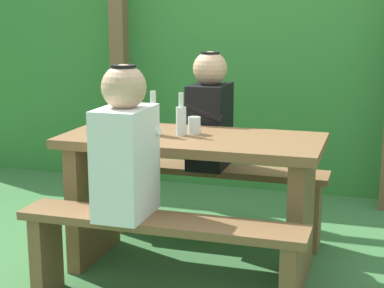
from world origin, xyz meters
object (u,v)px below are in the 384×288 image
at_px(person_black_coat, 210,115).
at_px(cell_phone, 137,135).
at_px(bench_far, 216,188).
at_px(bottle_left, 181,119).
at_px(drinking_glass, 194,125).
at_px(bottle_right, 153,118).
at_px(picnic_table, 192,180).
at_px(bench_near, 160,245).
at_px(person_white_shirt, 126,147).

xyz_separation_m(person_black_coat, cell_phone, (-0.24, -0.60, -0.03)).
xyz_separation_m(bench_far, bottle_left, (-0.06, -0.50, 0.52)).
xyz_separation_m(drinking_glass, bottle_right, (-0.21, -0.09, 0.05)).
bearing_deg(bottle_right, drinking_glass, 23.43).
bearing_deg(drinking_glass, picnic_table, -83.98).
bearing_deg(bottle_left, cell_phone, -155.03).
bearing_deg(bench_near, picnic_table, 90.00).
distance_m(person_white_shirt, cell_phone, 0.43).
distance_m(bench_far, cell_phone, 0.80).
bearing_deg(person_white_shirt, person_black_coat, 82.86).
distance_m(bench_far, bottle_right, 0.78).
xyz_separation_m(picnic_table, person_black_coat, (-0.04, 0.51, 0.28)).
distance_m(person_black_coat, bottle_left, 0.50).
xyz_separation_m(bench_far, person_white_shirt, (-0.17, -1.02, 0.47)).
bearing_deg(person_white_shirt, bottle_left, 78.33).
relative_size(drinking_glass, bottle_left, 0.41).
height_order(bench_far, drinking_glass, drinking_glass).
bearing_deg(bench_far, person_black_coat, -175.54).
bearing_deg(bench_far, bottle_left, -97.19).
bearing_deg(bench_far, drinking_glass, -90.86).
bearing_deg(bottle_left, person_white_shirt, -101.67).
height_order(person_white_shirt, drinking_glass, person_white_shirt).
height_order(bench_far, person_white_shirt, person_white_shirt).
relative_size(bench_far, drinking_glass, 14.77).
height_order(person_black_coat, bottle_right, person_black_coat).
height_order(person_white_shirt, cell_phone, person_white_shirt).
xyz_separation_m(person_white_shirt, cell_phone, (-0.11, 0.41, -0.03)).
xyz_separation_m(bottle_left, cell_phone, (-0.22, -0.10, -0.08)).
xyz_separation_m(person_black_coat, bottle_left, (-0.02, -0.50, 0.05)).
relative_size(bottle_left, cell_phone, 1.66).
relative_size(person_black_coat, bottle_left, 3.11).
bearing_deg(picnic_table, bottle_left, 174.50).
relative_size(person_white_shirt, bottle_right, 3.00).
height_order(picnic_table, bottle_left, bottle_left).
distance_m(bench_near, person_white_shirt, 0.50).
bearing_deg(bottle_left, bench_far, 82.81).
bearing_deg(bench_near, person_white_shirt, 178.88).
xyz_separation_m(picnic_table, bottle_left, (-0.06, 0.01, 0.34)).
bearing_deg(bench_near, bottle_left, 97.02).
bearing_deg(bench_far, person_white_shirt, -99.46).
distance_m(person_white_shirt, bottle_right, 0.49).
distance_m(bench_far, drinking_glass, 0.65).
distance_m(person_black_coat, cell_phone, 0.65).
bearing_deg(bench_near, cell_phone, 124.11).
height_order(bottle_left, bottle_right, bottle_right).
xyz_separation_m(bench_far, drinking_glass, (-0.01, -0.45, 0.48)).
relative_size(person_black_coat, drinking_glass, 7.59).
bearing_deg(cell_phone, person_black_coat, 48.40).
relative_size(drinking_glass, bottle_right, 0.40).
relative_size(bottle_right, cell_phone, 1.71).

